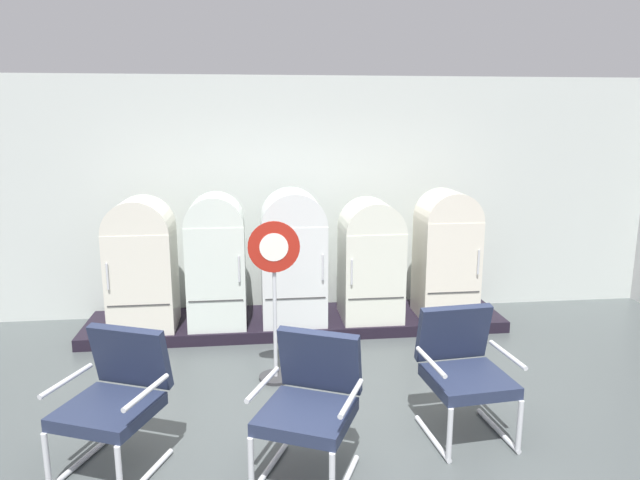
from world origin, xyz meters
name	(u,v)px	position (x,y,z in m)	size (l,w,h in m)	color
back_wall	(292,196)	(0.00, 3.66, 1.46)	(11.76, 0.12, 2.90)	silver
display_plinth	(297,322)	(0.00, 3.02, 0.06)	(4.81, 0.95, 0.13)	black
refrigerator_0	(142,261)	(-1.70, 2.90, 0.89)	(0.70, 0.65, 1.45)	silver
refrigerator_1	(216,257)	(-0.90, 2.89, 0.91)	(0.63, 0.62, 1.47)	silver
refrigerator_2	(293,253)	(-0.04, 2.94, 0.92)	(0.71, 0.72, 1.50)	silver
refrigerator_3	(371,257)	(0.85, 2.92, 0.85)	(0.68, 0.69, 1.38)	silver
refrigerator_4	(446,251)	(1.73, 2.89, 0.91)	(0.65, 0.62, 1.48)	silver
armchair_left	(116,394)	(-1.46, 0.44, 0.54)	(0.82, 0.87, 0.97)	silver
armchair_right	(463,366)	(1.11, 0.60, 0.54)	(0.71, 0.75, 0.97)	silver
armchair_center	(311,399)	(-0.12, 0.21, 0.54)	(0.83, 0.88, 0.97)	silver
sign_stand	(275,303)	(-0.30, 1.67, 0.76)	(0.47, 0.32, 1.52)	#2D2D30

